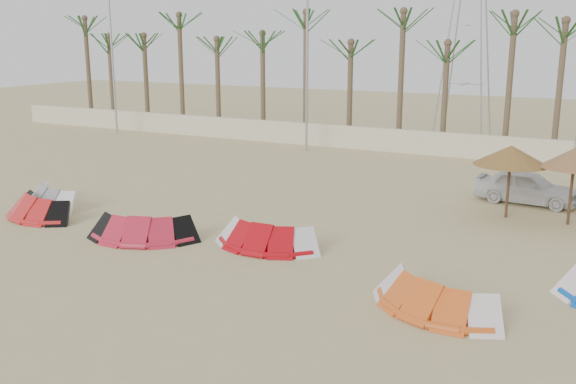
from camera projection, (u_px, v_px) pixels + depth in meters
The scene contains 14 objects.
ground at pixel (183, 289), 16.62m from camera, with size 120.00×120.00×0.00m, color tan.
boundary_wall at pixel (420, 142), 35.48m from camera, with size 60.00×0.30×1.30m, color beige.
palm_line at pixel (444, 35), 35.10m from camera, with size 52.00×4.00×7.70m.
lamp_a at pixel (112, 46), 41.38m from camera, with size 1.25×0.14×11.00m.
lamp_b at pixel (308, 47), 35.18m from camera, with size 1.25×0.14×11.00m.
pylon at pixel (461, 140), 40.38m from camera, with size 3.00×3.00×14.00m, color #A5A8AD, non-canonical shape.
kite_grey at pixel (55, 195), 24.78m from camera, with size 3.53×2.39×0.90m.
kite_red_left at pixel (44, 205), 23.27m from camera, with size 3.51×2.10×0.90m.
kite_red_mid at pixel (149, 225), 20.79m from camera, with size 3.84×2.51×0.90m.
kite_red_right at pixel (271, 233), 19.97m from camera, with size 3.40×1.58×0.90m.
kite_orange at pixel (438, 292), 15.37m from camera, with size 3.73×2.48×0.90m.
parasol_left at pixel (511, 155), 22.69m from camera, with size 2.60×2.60×2.64m.
parasol_mid at pixel (575, 158), 21.77m from camera, with size 2.24×2.24×2.72m.
car at pixel (527, 187), 25.00m from camera, with size 1.55×3.86×1.32m, color silver.
Camera 1 is at (9.53, -12.58, 6.40)m, focal length 40.00 mm.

